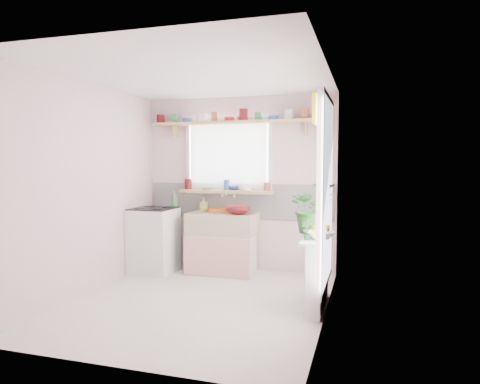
% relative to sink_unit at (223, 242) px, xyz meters
% --- Properties ---
extents(room, '(3.20, 3.20, 3.20)m').
position_rel_sink_unit_xyz_m(room, '(0.81, -0.43, 0.94)').
color(room, silver).
rests_on(room, ground).
extents(sink_unit, '(0.95, 0.65, 1.11)m').
position_rel_sink_unit_xyz_m(sink_unit, '(0.00, 0.00, 0.00)').
color(sink_unit, white).
rests_on(sink_unit, ground).
extents(cooker, '(0.58, 0.58, 0.93)m').
position_rel_sink_unit_xyz_m(cooker, '(-0.95, -0.24, 0.03)').
color(cooker, white).
rests_on(cooker, ground).
extents(radiator_ledge, '(0.22, 0.95, 0.78)m').
position_rel_sink_unit_xyz_m(radiator_ledge, '(1.45, -1.09, -0.03)').
color(radiator_ledge, white).
rests_on(radiator_ledge, ground).
extents(windowsill, '(1.40, 0.22, 0.04)m').
position_rel_sink_unit_xyz_m(windowsill, '(-0.00, 0.19, 0.71)').
color(windowsill, tan).
rests_on(windowsill, room).
extents(pine_shelf, '(2.52, 0.24, 0.04)m').
position_rel_sink_unit_xyz_m(pine_shelf, '(0.15, 0.18, 1.69)').
color(pine_shelf, tan).
rests_on(pine_shelf, room).
extents(shelf_crockery, '(2.47, 0.11, 0.12)m').
position_rel_sink_unit_xyz_m(shelf_crockery, '(0.11, 0.18, 1.76)').
color(shelf_crockery, '#590F14').
rests_on(shelf_crockery, pine_shelf).
extents(sill_crockery, '(1.35, 0.11, 0.12)m').
position_rel_sink_unit_xyz_m(sill_crockery, '(-0.00, 0.19, 0.78)').
color(sill_crockery, '#590F14').
rests_on(sill_crockery, windowsill).
extents(dish_tray, '(0.50, 0.44, 0.04)m').
position_rel_sink_unit_xyz_m(dish_tray, '(-0.07, 0.21, 0.44)').
color(dish_tray, orange).
rests_on(dish_tray, sink_unit).
extents(colander, '(0.37, 0.37, 0.15)m').
position_rel_sink_unit_xyz_m(colander, '(0.25, -0.08, 0.49)').
color(colander, '#560E12').
rests_on(colander, sink_unit).
extents(jade_plant, '(0.64, 0.61, 0.56)m').
position_rel_sink_unit_xyz_m(jade_plant, '(1.36, -0.92, 0.63)').
color(jade_plant, '#295C24').
rests_on(jade_plant, radiator_ledge).
extents(fruit_bowl, '(0.39, 0.39, 0.07)m').
position_rel_sink_unit_xyz_m(fruit_bowl, '(1.48, -1.23, 0.38)').
color(fruit_bowl, silver).
rests_on(fruit_bowl, radiator_ledge).
extents(herb_pot, '(0.12, 0.09, 0.20)m').
position_rel_sink_unit_xyz_m(herb_pot, '(1.36, -1.36, 0.44)').
color(herb_pot, '#2B6D2C').
rests_on(herb_pot, radiator_ledge).
extents(soap_bottle_sink, '(0.11, 0.11, 0.19)m').
position_rel_sink_unit_xyz_m(soap_bottle_sink, '(-0.36, 0.21, 0.51)').
color(soap_bottle_sink, '#D6DB61').
rests_on(soap_bottle_sink, sink_unit).
extents(sill_cup, '(0.14, 0.14, 0.09)m').
position_rel_sink_unit_xyz_m(sill_cup, '(0.26, 0.13, 0.78)').
color(sill_cup, silver).
rests_on(sill_cup, windowsill).
extents(sill_bowl, '(0.20, 0.20, 0.06)m').
position_rel_sink_unit_xyz_m(sill_bowl, '(0.09, 0.25, 0.76)').
color(sill_bowl, '#2D4C95').
rests_on(sill_bowl, windowsill).
extents(shelf_vase, '(0.17, 0.17, 0.15)m').
position_rel_sink_unit_xyz_m(shelf_vase, '(0.22, 0.24, 1.78)').
color(shelf_vase, brown).
rests_on(shelf_vase, pine_shelf).
extents(cooker_bottle, '(0.11, 0.11, 0.23)m').
position_rel_sink_unit_xyz_m(cooker_bottle, '(-0.73, -0.02, 0.60)').
color(cooker_bottle, '#3A7440').
rests_on(cooker_bottle, cooker).
extents(fruit, '(0.20, 0.14, 0.10)m').
position_rel_sink_unit_xyz_m(fruit, '(1.49, -1.22, 0.44)').
color(fruit, orange).
rests_on(fruit, fruit_bowl).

